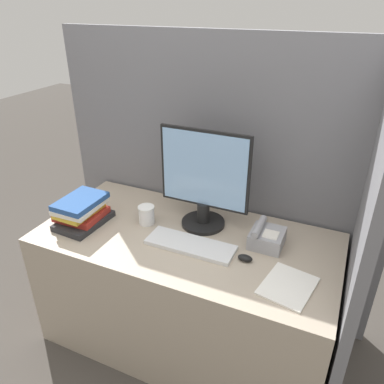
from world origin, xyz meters
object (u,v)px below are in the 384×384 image
object	(u,v)px
mouse	(245,258)
desk_telephone	(266,237)
coffee_cup	(147,215)
book_stack	(81,211)
keyboard	(190,245)
monitor	(204,183)

from	to	relation	value
mouse	desk_telephone	xyz separation A→B (m)	(0.06, 0.17, 0.03)
coffee_cup	desk_telephone	world-z (taller)	desk_telephone
book_stack	coffee_cup	bearing A→B (deg)	23.71
keyboard	desk_telephone	xyz separation A→B (m)	(0.34, 0.17, 0.04)
keyboard	desk_telephone	distance (m)	0.38
mouse	book_stack	size ratio (longest dim) A/B	0.24
desk_telephone	keyboard	bearing A→B (deg)	-153.21
keyboard	coffee_cup	distance (m)	0.33
monitor	book_stack	xyz separation A→B (m)	(-0.61, -0.26, -0.18)
monitor	keyboard	distance (m)	0.33
mouse	coffee_cup	xyz separation A→B (m)	(-0.59, 0.10, 0.04)
desk_telephone	monitor	bearing A→B (deg)	172.18
monitor	mouse	distance (m)	0.44
desk_telephone	mouse	bearing A→B (deg)	-108.57
book_stack	keyboard	bearing A→B (deg)	3.69
mouse	desk_telephone	size ratio (longest dim) A/B	0.40
book_stack	monitor	bearing A→B (deg)	23.12
keyboard	book_stack	distance (m)	0.64
monitor	book_stack	world-z (taller)	monitor
mouse	desk_telephone	world-z (taller)	desk_telephone
monitor	coffee_cup	xyz separation A→B (m)	(-0.29, -0.12, -0.20)
monitor	coffee_cup	distance (m)	0.37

